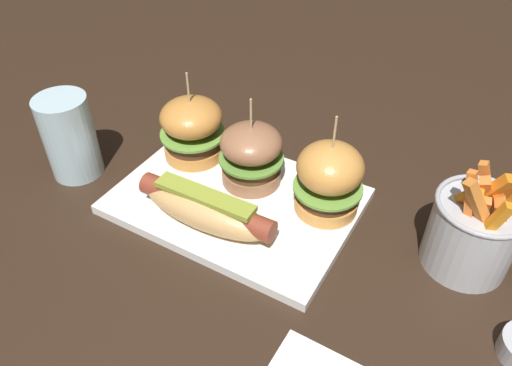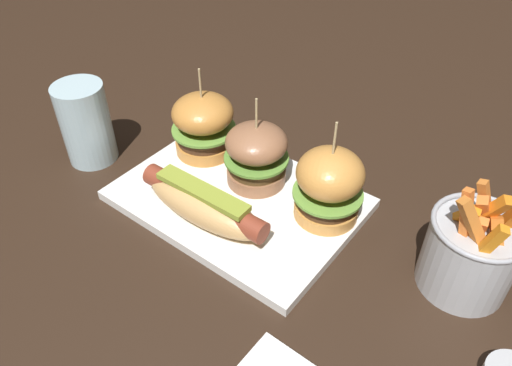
{
  "view_description": "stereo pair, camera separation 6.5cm",
  "coord_description": "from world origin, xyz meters",
  "views": [
    {
      "loc": [
        0.28,
        -0.43,
        0.47
      ],
      "look_at": [
        0.03,
        0.0,
        0.05
      ],
      "focal_mm": 34.45,
      "sensor_mm": 36.0,
      "label": 1
    },
    {
      "loc": [
        0.33,
        -0.39,
        0.47
      ],
      "look_at": [
        0.03,
        0.0,
        0.05
      ],
      "focal_mm": 34.45,
      "sensor_mm": 36.0,
      "label": 2
    }
  ],
  "objects": [
    {
      "name": "water_glass",
      "position": [
        -0.25,
        -0.06,
        0.06
      ],
      "size": [
        0.07,
        0.07,
        0.13
      ],
      "primitive_type": "cylinder",
      "color": "silver",
      "rests_on": "ground"
    },
    {
      "name": "platter_main",
      "position": [
        0.0,
        0.0,
        0.01
      ],
      "size": [
        0.33,
        0.23,
        0.01
      ],
      "primitive_type": "cube",
      "color": "white",
      "rests_on": "ground"
    },
    {
      "name": "fries_bucket",
      "position": [
        0.3,
        0.05,
        0.05
      ],
      "size": [
        0.11,
        0.11,
        0.15
      ],
      "color": "#B7BABF",
      "rests_on": "ground"
    },
    {
      "name": "slider_center",
      "position": [
        0.0,
        0.04,
        0.06
      ],
      "size": [
        0.09,
        0.09,
        0.14
      ],
      "color": "#976343",
      "rests_on": "platter_main"
    },
    {
      "name": "slider_left",
      "position": [
        -0.11,
        0.05,
        0.06
      ],
      "size": [
        0.1,
        0.1,
        0.14
      ],
      "color": "#C98239",
      "rests_on": "platter_main"
    },
    {
      "name": "ground_plane",
      "position": [
        0.0,
        0.0,
        0.0
      ],
      "size": [
        3.0,
        3.0,
        0.0
      ],
      "primitive_type": "plane",
      "color": "black"
    },
    {
      "name": "hot_dog",
      "position": [
        -0.01,
        -0.06,
        0.04
      ],
      "size": [
        0.19,
        0.06,
        0.05
      ],
      "color": "tan",
      "rests_on": "platter_main"
    },
    {
      "name": "slider_right",
      "position": [
        0.12,
        0.04,
        0.07
      ],
      "size": [
        0.09,
        0.09,
        0.15
      ],
      "color": "gold",
      "rests_on": "platter_main"
    }
  ]
}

